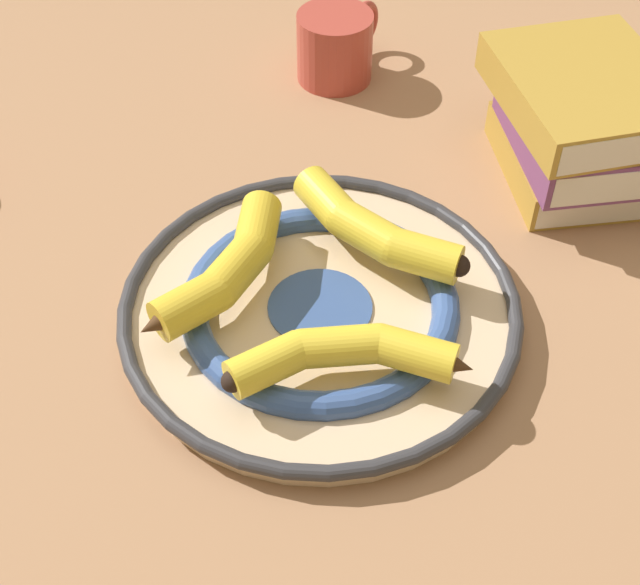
% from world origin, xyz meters
% --- Properties ---
extents(ground_plane, '(2.80, 2.80, 0.00)m').
position_xyz_m(ground_plane, '(0.00, 0.00, 0.00)').
color(ground_plane, '#A87A56').
extents(decorative_bowl, '(0.36, 0.36, 0.03)m').
position_xyz_m(decorative_bowl, '(-0.01, -0.03, 0.02)').
color(decorative_bowl, beige).
rests_on(decorative_bowl, ground_plane).
extents(banana_a, '(0.13, 0.18, 0.04)m').
position_xyz_m(banana_a, '(0.07, -0.06, 0.05)').
color(banana_a, yellow).
rests_on(banana_a, decorative_bowl).
extents(banana_b, '(0.09, 0.20, 0.03)m').
position_xyz_m(banana_b, '(-0.09, -0.06, 0.05)').
color(banana_b, yellow).
rests_on(banana_b, decorative_bowl).
extents(banana_c, '(0.19, 0.10, 0.04)m').
position_xyz_m(banana_c, '(-0.01, 0.06, 0.05)').
color(banana_c, gold).
rests_on(banana_c, decorative_bowl).
extents(book_stack, '(0.24, 0.23, 0.12)m').
position_xyz_m(book_stack, '(0.24, -0.26, 0.07)').
color(book_stack, '#B28933').
rests_on(book_stack, ground_plane).
extents(coffee_mug, '(0.13, 0.09, 0.08)m').
position_xyz_m(coffee_mug, '(0.39, 0.02, 0.04)').
color(coffee_mug, '#B24238').
rests_on(coffee_mug, ground_plane).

